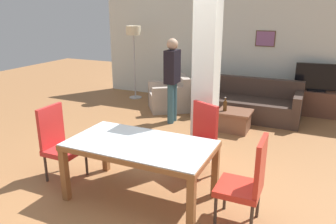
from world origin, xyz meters
TOP-DOWN VIEW (x-y plane):
  - ground_plane at (0.00, 0.00)m, footprint 18.00×18.00m
  - back_wall at (0.00, 4.78)m, footprint 7.20×0.09m
  - divider_pillar at (0.32, 1.46)m, footprint 0.33×0.36m
  - dining_table at (0.00, 0.00)m, footprint 1.74×0.94m
  - dining_chair_head_right at (1.29, 0.00)m, footprint 0.46×0.46m
  - dining_chair_head_left at (-1.26, 0.00)m, footprint 0.46×0.46m
  - dining_chair_far_right at (0.43, 0.90)m, footprint 0.61×0.61m
  - sofa at (0.55, 3.76)m, footprint 2.15×0.91m
  - armchair at (-1.21, 3.57)m, footprint 1.16×1.15m
  - coffee_table at (0.48, 2.82)m, footprint 0.63×0.56m
  - bottle at (0.31, 2.74)m, footprint 0.07×0.07m
  - tv_stand at (1.85, 4.50)m, footprint 1.11×0.40m
  - tv_screen at (1.85, 4.50)m, footprint 0.92×0.24m
  - floor_lamp at (-2.47, 4.13)m, footprint 0.36×0.36m
  - standing_person at (-0.81, 2.78)m, footprint 0.23×0.39m

SIDE VIEW (x-z plane):
  - ground_plane at x=0.00m, z-range 0.00..0.00m
  - coffee_table at x=0.48m, z-range 0.01..0.40m
  - tv_stand at x=1.85m, z-range 0.00..0.55m
  - armchair at x=-1.21m, z-range -0.11..0.67m
  - sofa at x=0.55m, z-range -0.13..0.69m
  - bottle at x=0.31m, z-range 0.37..0.63m
  - dining_chair_head_right at x=1.29m, z-range 0.03..1.05m
  - dining_chair_head_left at x=-1.26m, z-range 0.03..1.05m
  - dining_chair_far_right at x=0.43m, z-range 0.03..1.05m
  - dining_table at x=0.00m, z-range 0.23..0.97m
  - tv_screen at x=1.85m, z-range 0.54..1.14m
  - standing_person at x=-0.81m, z-range 0.13..1.84m
  - divider_pillar at x=0.32m, z-range 0.00..2.70m
  - back_wall at x=0.00m, z-range 0.00..2.70m
  - floor_lamp at x=-2.47m, z-range 0.65..2.49m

